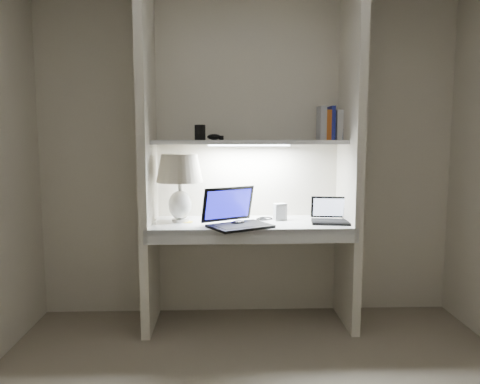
{
  "coord_description": "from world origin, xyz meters",
  "views": [
    {
      "loc": [
        -0.19,
        -2.13,
        1.4
      ],
      "look_at": [
        -0.08,
        1.05,
        1.01
      ],
      "focal_mm": 35.0,
      "sensor_mm": 36.0,
      "label": 1
    }
  ],
  "objects_px": {
    "table_lamp": "(180,176)",
    "laptop_netbook": "(331,216)",
    "book_row": "(334,124)",
    "speaker": "(280,212)",
    "laptop_main": "(236,218)"
  },
  "relations": [
    {
      "from": "laptop_main",
      "to": "laptop_netbook",
      "type": "bearing_deg",
      "value": -19.45
    },
    {
      "from": "table_lamp",
      "to": "speaker",
      "type": "xyz_separation_m",
      "value": [
        0.74,
        0.04,
        -0.27
      ]
    },
    {
      "from": "speaker",
      "to": "book_row",
      "type": "relative_size",
      "value": 0.5
    },
    {
      "from": "laptop_main",
      "to": "table_lamp",
      "type": "bearing_deg",
      "value": 127.13
    },
    {
      "from": "table_lamp",
      "to": "book_row",
      "type": "relative_size",
      "value": 1.96
    },
    {
      "from": "table_lamp",
      "to": "laptop_main",
      "type": "height_order",
      "value": "table_lamp"
    },
    {
      "from": "table_lamp",
      "to": "speaker",
      "type": "distance_m",
      "value": 0.79
    },
    {
      "from": "laptop_main",
      "to": "book_row",
      "type": "relative_size",
      "value": 2.05
    },
    {
      "from": "book_row",
      "to": "speaker",
      "type": "bearing_deg",
      "value": -164.05
    },
    {
      "from": "table_lamp",
      "to": "speaker",
      "type": "relative_size",
      "value": 3.94
    },
    {
      "from": "table_lamp",
      "to": "laptop_netbook",
      "type": "height_order",
      "value": "table_lamp"
    },
    {
      "from": "laptop_main",
      "to": "book_row",
      "type": "bearing_deg",
      "value": -5.38
    },
    {
      "from": "laptop_netbook",
      "to": "speaker",
      "type": "xyz_separation_m",
      "value": [
        -0.36,
        0.09,
        0.02
      ]
    },
    {
      "from": "laptop_main",
      "to": "laptop_netbook",
      "type": "relative_size",
      "value": 1.65
    },
    {
      "from": "laptop_netbook",
      "to": "book_row",
      "type": "height_order",
      "value": "book_row"
    }
  ]
}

